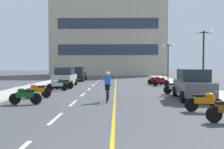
{
  "coord_description": "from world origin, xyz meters",
  "views": [
    {
      "loc": [
        0.37,
        -3.74,
        2.08
      ],
      "look_at": [
        -0.09,
        21.18,
        1.13
      ],
      "focal_mm": 40.84,
      "sensor_mm": 36.0,
      "label": 1
    }
  ],
  "objects": [
    {
      "name": "lane_dash_7",
      "position": [
        -2.0,
        30.0,
        0.0
      ],
      "size": [
        0.14,
        2.2,
        0.01
      ],
      "primitive_type": "cube",
      "color": "silver",
      "rests_on": "ground"
    },
    {
      "name": "lane_dash_8",
      "position": [
        -2.0,
        34.0,
        0.0
      ],
      "size": [
        0.14,
        2.2,
        0.01
      ],
      "primitive_type": "cube",
      "color": "silver",
      "rests_on": "ground"
    },
    {
      "name": "motorcycle_2",
      "position": [
        4.25,
        7.51,
        0.47
      ],
      "size": [
        1.7,
        0.6,
        0.92
      ],
      "color": "black",
      "rests_on": "ground"
    },
    {
      "name": "curb_right",
      "position": [
        7.2,
        24.0,
        0.06
      ],
      "size": [
        2.4,
        72.0,
        0.12
      ],
      "primitive_type": "cube",
      "color": "#B7B2A8",
      "rests_on": "ground"
    },
    {
      "name": "lane_dash_4",
      "position": [
        -2.0,
        18.0,
        0.0
      ],
      "size": [
        0.14,
        2.2,
        0.01
      ],
      "primitive_type": "cube",
      "color": "silver",
      "rests_on": "ground"
    },
    {
      "name": "lane_dash_9",
      "position": [
        -2.0,
        38.0,
        0.0
      ],
      "size": [
        0.14,
        2.2,
        0.01
      ],
      "primitive_type": "cube",
      "color": "silver",
      "rests_on": "ground"
    },
    {
      "name": "office_building",
      "position": [
        -1.32,
        49.55,
        8.32
      ],
      "size": [
        22.8,
        9.23,
        16.65
      ],
      "color": "#BCAD93",
      "rests_on": "ground"
    },
    {
      "name": "parked_car_far",
      "position": [
        -4.65,
        28.81,
        0.92
      ],
      "size": [
        2.0,
        4.24,
        1.82
      ],
      "color": "black",
      "rests_on": "ground"
    },
    {
      "name": "cyclist_rider",
      "position": [
        -0.15,
        10.61,
        0.89
      ],
      "size": [
        0.42,
        1.77,
        1.71
      ],
      "color": "black",
      "rests_on": "ground"
    },
    {
      "name": "lane_dash_2",
      "position": [
        -2.0,
        10.0,
        0.0
      ],
      "size": [
        0.14,
        2.2,
        0.01
      ],
      "primitive_type": "cube",
      "color": "silver",
      "rests_on": "ground"
    },
    {
      "name": "street_lamp_mid",
      "position": [
        7.39,
        17.02,
        3.63
      ],
      "size": [
        1.46,
        0.36,
        4.74
      ],
      "color": "black",
      "rests_on": "curb_right"
    },
    {
      "name": "motorcycle_5",
      "position": [
        4.53,
        14.2,
        0.47
      ],
      "size": [
        1.69,
        0.61,
        0.92
      ],
      "color": "black",
      "rests_on": "ground"
    },
    {
      "name": "parked_car_mid",
      "position": [
        -4.69,
        21.02,
        0.92
      ],
      "size": [
        1.93,
        4.21,
        1.82
      ],
      "color": "black",
      "rests_on": "ground"
    },
    {
      "name": "lane_dash_11",
      "position": [
        -2.0,
        46.0,
        0.0
      ],
      "size": [
        0.14,
        2.2,
        0.01
      ],
      "primitive_type": "cube",
      "color": "silver",
      "rests_on": "ground"
    },
    {
      "name": "lane_dash_10",
      "position": [
        -2.0,
        42.0,
        0.0
      ],
      "size": [
        0.14,
        2.2,
        0.01
      ],
      "primitive_type": "cube",
      "color": "silver",
      "rests_on": "ground"
    },
    {
      "name": "motorcycle_7",
      "position": [
        -4.23,
        18.08,
        0.47
      ],
      "size": [
        1.7,
        0.6,
        0.92
      ],
      "color": "black",
      "rests_on": "ground"
    },
    {
      "name": "curb_left",
      "position": [
        -7.2,
        24.0,
        0.06
      ],
      "size": [
        2.4,
        72.0,
        0.12
      ],
      "primitive_type": "cube",
      "color": "#B7B2A8",
      "rests_on": "ground"
    },
    {
      "name": "centre_line_yellow",
      "position": [
        0.25,
        24.0,
        0.0
      ],
      "size": [
        0.12,
        66.0,
        0.01
      ],
      "primitive_type": "cube",
      "color": "gold",
      "rests_on": "ground"
    },
    {
      "name": "motorcycle_6",
      "position": [
        -4.39,
        16.44,
        0.47
      ],
      "size": [
        1.69,
        0.63,
        0.92
      ],
      "color": "black",
      "rests_on": "ground"
    },
    {
      "name": "street_lamp_far",
      "position": [
        7.05,
        29.46,
        3.57
      ],
      "size": [
        1.46,
        0.36,
        4.65
      ],
      "color": "black",
      "rests_on": "curb_right"
    },
    {
      "name": "parked_car_near",
      "position": [
        4.95,
        11.61,
        0.92
      ],
      "size": [
        2.15,
        4.31,
        1.82
      ],
      "color": "black",
      "rests_on": "ground"
    },
    {
      "name": "motorcycle_8",
      "position": [
        4.7,
        21.19,
        0.47
      ],
      "size": [
        1.7,
        0.6,
        0.92
      ],
      "color": "black",
      "rests_on": "ground"
    },
    {
      "name": "motorcycle_3",
      "position": [
        -4.43,
        9.47,
        0.47
      ],
      "size": [
        1.7,
        0.6,
        0.92
      ],
      "color": "black",
      "rests_on": "ground"
    },
    {
      "name": "lane_dash_1",
      "position": [
        -2.0,
        6.0,
        0.0
      ],
      "size": [
        0.14,
        2.2,
        0.01
      ],
      "primitive_type": "cube",
      "color": "silver",
      "rests_on": "ground"
    },
    {
      "name": "motorcycle_4",
      "position": [
        -4.63,
        12.09,
        0.47
      ],
      "size": [
        1.7,
        0.6,
        0.92
      ],
      "color": "black",
      "rests_on": "ground"
    },
    {
      "name": "motorcycle_9",
      "position": [
        4.47,
        22.96,
        0.47
      ],
      "size": [
        1.66,
        0.74,
        0.92
      ],
      "color": "black",
      "rests_on": "ground"
    },
    {
      "name": "lane_dash_5",
      "position": [
        -2.0,
        22.0,
        0.0
      ],
      "size": [
        0.14,
        2.2,
        0.01
      ],
      "primitive_type": "cube",
      "color": "silver",
      "rests_on": "ground"
    },
    {
      "name": "lane_dash_6",
      "position": [
        -2.0,
        26.0,
        0.0
      ],
      "size": [
        0.14,
        2.2,
        0.01
      ],
      "primitive_type": "cube",
      "color": "silver",
      "rests_on": "ground"
    },
    {
      "name": "lane_dash_3",
      "position": [
        -2.0,
        14.0,
        0.0
      ],
      "size": [
        0.14,
        2.2,
        0.01
      ],
      "primitive_type": "cube",
      "color": "silver",
      "rests_on": "ground"
    },
    {
      "name": "ground_plane",
      "position": [
        0.0,
        21.0,
        0.0
      ],
      "size": [
        140.0,
        140.0,
        0.0
      ],
      "primitive_type": "plane",
      "color": "#47474C"
    }
  ]
}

